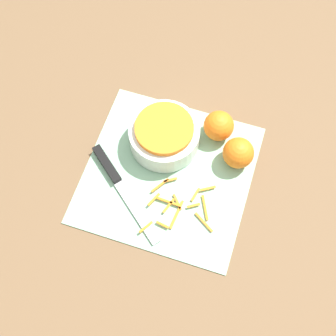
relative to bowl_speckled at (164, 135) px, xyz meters
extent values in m
plane|color=brown|center=(0.03, -0.08, -0.04)|extent=(4.00, 4.00, 0.00)
cube|color=#84B793|center=(0.03, -0.08, -0.04)|extent=(0.38, 0.37, 0.01)
cylinder|color=silver|center=(0.00, 0.00, -0.01)|extent=(0.17, 0.17, 0.06)
cylinder|color=orange|center=(0.00, 0.00, 0.03)|extent=(0.14, 0.14, 0.02)
cube|color=black|center=(-0.11, -0.10, -0.03)|extent=(0.09, 0.08, 0.02)
cube|color=silver|center=(0.00, -0.19, -0.03)|extent=(0.14, 0.12, 0.00)
sphere|color=orange|center=(0.18, 0.01, 0.00)|extent=(0.07, 0.07, 0.07)
sphere|color=orange|center=(0.11, 0.06, 0.00)|extent=(0.07, 0.07, 0.07)
cube|color=orange|center=(0.14, -0.13, -0.03)|extent=(0.03, 0.06, 0.00)
cube|color=orange|center=(0.03, -0.22, -0.03)|extent=(0.02, 0.03, 0.00)
cube|color=orange|center=(0.15, -0.17, -0.03)|extent=(0.05, 0.03, 0.00)
cube|color=orange|center=(0.06, -0.15, -0.03)|extent=(0.02, 0.04, 0.00)
cube|color=orange|center=(0.02, -0.15, -0.03)|extent=(0.02, 0.04, 0.00)
cube|color=orange|center=(0.03, -0.11, -0.03)|extent=(0.03, 0.04, 0.00)
cube|color=orange|center=(0.08, -0.14, -0.03)|extent=(0.03, 0.03, 0.00)
cube|color=orange|center=(0.04, -0.09, -0.03)|extent=(0.03, 0.02, 0.00)
cube|color=orange|center=(0.13, -0.09, -0.03)|extent=(0.03, 0.02, 0.00)
cube|color=orange|center=(0.06, -0.20, -0.03)|extent=(0.03, 0.01, 0.00)
cube|color=orange|center=(0.08, -0.17, -0.03)|extent=(0.01, 0.07, 0.00)
cube|color=orange|center=(0.06, -0.14, -0.03)|extent=(0.06, 0.01, 0.00)
cube|color=orange|center=(0.11, -0.11, -0.03)|extent=(0.01, 0.04, 0.00)
cube|color=orange|center=(0.11, -0.14, -0.03)|extent=(0.03, 0.02, 0.00)
camera|label=1|loc=(0.17, -0.50, 0.96)|focal=50.00mm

